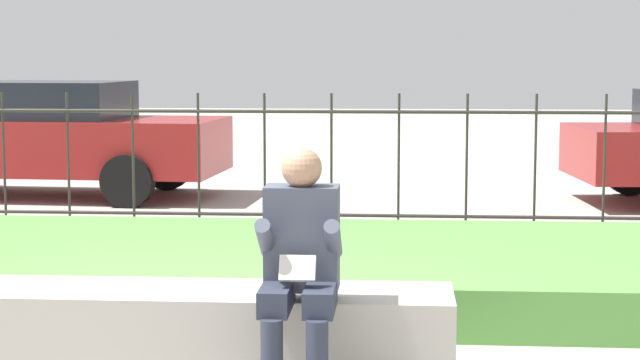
% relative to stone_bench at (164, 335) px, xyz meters
% --- Properties ---
extents(stone_bench, '(3.16, 0.60, 0.47)m').
position_rel_stone_bench_xyz_m(stone_bench, '(0.00, 0.00, 0.00)').
color(stone_bench, '#ADA89E').
rests_on(stone_bench, ground_plane).
extents(person_seated_reader, '(0.42, 0.73, 1.27)m').
position_rel_stone_bench_xyz_m(person_seated_reader, '(0.78, -0.33, 0.49)').
color(person_seated_reader, black).
rests_on(person_seated_reader, ground_plane).
extents(grass_berm, '(10.01, 2.79, 0.34)m').
position_rel_stone_bench_xyz_m(grass_berm, '(0.04, 2.09, -0.04)').
color(grass_berm, '#569342').
rests_on(grass_berm, ground_plane).
extents(iron_fence, '(8.01, 0.03, 1.40)m').
position_rel_stone_bench_xyz_m(iron_fence, '(0.04, 4.08, 0.53)').
color(iron_fence, '#332D28').
rests_on(iron_fence, ground_plane).
extents(car_parked_left, '(4.68, 2.08, 1.43)m').
position_rel_stone_bench_xyz_m(car_parked_left, '(-3.26, 7.31, 0.55)').
color(car_parked_left, maroon).
rests_on(car_parked_left, ground_plane).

